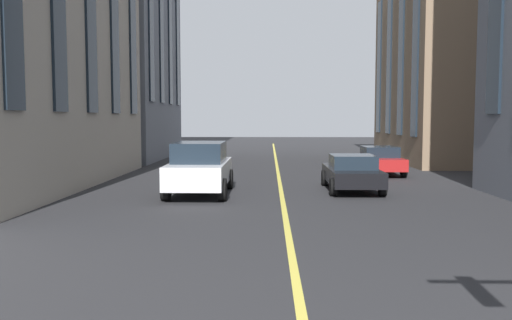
{
  "coord_description": "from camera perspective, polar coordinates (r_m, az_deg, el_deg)",
  "views": [
    {
      "loc": [
        2.68,
        0.46,
        2.75
      ],
      "look_at": [
        12.95,
        0.71,
        1.94
      ],
      "focal_mm": 37.74,
      "sensor_mm": 36.0,
      "label": 1
    }
  ],
  "objects": [
    {
      "name": "lane_centre_line",
      "position": [
        17.54,
        2.87,
        -4.52
      ],
      "size": [
        80.0,
        0.16,
        0.01
      ],
      "color": "#D8C64C",
      "rests_on": "ground_plane"
    },
    {
      "name": "car_black_near",
      "position": [
        20.56,
        10.12,
        -1.29
      ],
      "size": [
        4.4,
        1.95,
        1.37
      ],
      "color": "black",
      "rests_on": "ground_plane"
    },
    {
      "name": "car_red_trailing",
      "position": [
        26.85,
        12.89,
        0.01
      ],
      "size": [
        4.4,
        1.95,
        1.37
      ],
      "color": "#B21E1E",
      "rests_on": "ground_plane"
    },
    {
      "name": "car_white_parked_a",
      "position": [
        19.36,
        -5.97,
        -0.81
      ],
      "size": [
        4.7,
        2.14,
        1.88
      ],
      "color": "silver",
      "rests_on": "ground_plane"
    },
    {
      "name": "building_right_far",
      "position": [
        36.95,
        22.42,
        9.41
      ],
      "size": [
        12.81,
        10.37,
        12.26
      ],
      "color": "#846B51",
      "rests_on": "ground_plane"
    }
  ]
}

